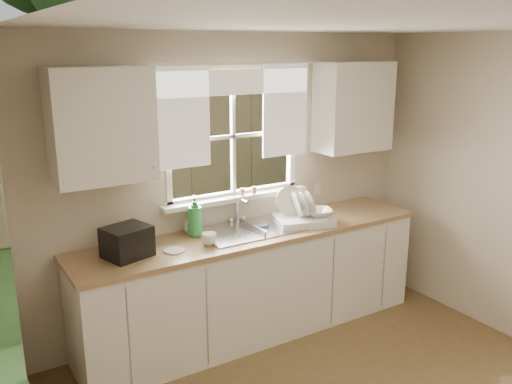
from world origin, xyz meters
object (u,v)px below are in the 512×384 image
dish_rack (302,216)px  cup (209,239)px  soap_bottle_a (195,216)px  black_appliance (127,242)px

dish_rack → cup: dish_rack is taller
dish_rack → soap_bottle_a: bearing=168.0°
cup → black_appliance: black_appliance is taller
soap_bottle_a → black_appliance: size_ratio=1.09×
soap_bottle_a → black_appliance: bearing=-146.0°
soap_bottle_a → black_appliance: soap_bottle_a is taller
dish_rack → cup: (-0.92, -0.05, -0.02)m
cup → black_appliance: size_ratio=0.39×
dish_rack → soap_bottle_a: (-0.92, 0.19, 0.10)m
cup → black_appliance: bearing=-169.5°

